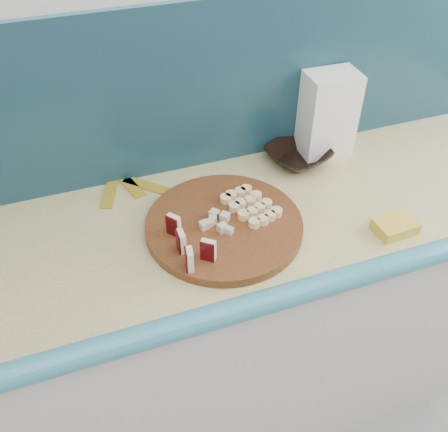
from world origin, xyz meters
TOP-DOWN VIEW (x-y plane):
  - kitchen_counter at (0.10, 1.50)m, footprint 2.20×0.63m
  - backsplash at (0.10, 1.79)m, footprint 2.20×0.02m
  - cutting_board at (0.05, 1.47)m, footprint 0.53×0.53m
  - apple_wedges at (-0.08, 1.39)m, footprint 0.08×0.17m
  - apple_chunks at (0.02, 1.46)m, footprint 0.06×0.07m
  - banana_slices at (0.13, 1.50)m, footprint 0.14×0.18m
  - brown_bowl at (0.37, 1.69)m, footprint 0.24×0.24m
  - flour_bag at (0.48, 1.72)m, footprint 0.16×0.12m
  - sponge at (0.48, 1.31)m, footprint 0.11×0.08m
  - banana_peel at (-0.16, 1.74)m, footprint 0.22×0.18m

SIDE VIEW (x-z plane):
  - kitchen_counter at x=0.10m, z-range 0.00..0.91m
  - banana_peel at x=-0.16m, z-range 0.91..0.92m
  - cutting_board at x=0.05m, z-range 0.91..0.94m
  - sponge at x=0.48m, z-range 0.91..0.94m
  - brown_bowl at x=0.37m, z-range 0.91..0.96m
  - banana_slices at x=0.13m, z-range 0.94..0.96m
  - apple_chunks at x=0.02m, z-range 0.94..0.96m
  - apple_wedges at x=-0.08m, z-range 0.94..0.99m
  - flour_bag at x=0.48m, z-range 0.91..1.18m
  - backsplash at x=0.10m, z-range 0.91..1.41m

